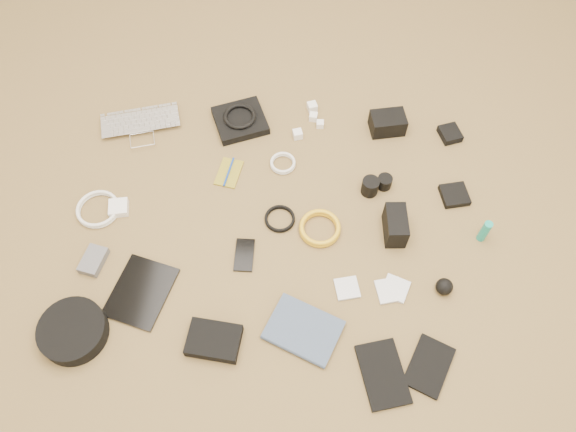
# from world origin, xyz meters

# --- Properties ---
(laptop) EXTENTS (0.34, 0.28, 0.02)m
(laptop) POSITION_xyz_m (-0.52, 0.36, 0.01)
(laptop) COLOR silver
(laptop) RESTS_ON ground
(headphone_pouch) EXTENTS (0.24, 0.23, 0.03)m
(headphone_pouch) POSITION_xyz_m (-0.16, 0.44, 0.02)
(headphone_pouch) COLOR black
(headphone_pouch) RESTS_ON ground
(headphones) EXTENTS (0.16, 0.16, 0.02)m
(headphones) POSITION_xyz_m (-0.16, 0.44, 0.04)
(headphones) COLOR black
(headphones) RESTS_ON headphone_pouch
(charger_a) EXTENTS (0.04, 0.04, 0.03)m
(charger_a) POSITION_xyz_m (0.11, 0.53, 0.02)
(charger_a) COLOR white
(charger_a) RESTS_ON ground
(charger_b) EXTENTS (0.03, 0.03, 0.03)m
(charger_b) POSITION_xyz_m (0.14, 0.45, 0.01)
(charger_b) COLOR white
(charger_b) RESTS_ON ground
(charger_c) EXTENTS (0.03, 0.03, 0.03)m
(charger_c) POSITION_xyz_m (0.11, 0.48, 0.01)
(charger_c) COLOR white
(charger_c) RESTS_ON ground
(charger_d) EXTENTS (0.04, 0.04, 0.03)m
(charger_d) POSITION_xyz_m (0.06, 0.39, 0.02)
(charger_d) COLOR white
(charger_d) RESTS_ON ground
(dslr_camera) EXTENTS (0.14, 0.11, 0.07)m
(dslr_camera) POSITION_xyz_m (0.39, 0.46, 0.04)
(dslr_camera) COLOR black
(dslr_camera) RESTS_ON ground
(lens_pouch) EXTENTS (0.10, 0.10, 0.03)m
(lens_pouch) POSITION_xyz_m (0.63, 0.45, 0.01)
(lens_pouch) COLOR black
(lens_pouch) RESTS_ON ground
(notebook_olive) EXTENTS (0.09, 0.13, 0.01)m
(notebook_olive) POSITION_xyz_m (-0.17, 0.20, 0.00)
(notebook_olive) COLOR olive
(notebook_olive) RESTS_ON ground
(pen_blue) EXTENTS (0.02, 0.12, 0.01)m
(pen_blue) POSITION_xyz_m (-0.17, 0.20, 0.01)
(pen_blue) COLOR #143BA4
(pen_blue) RESTS_ON notebook_olive
(cable_white_a) EXTENTS (0.12, 0.12, 0.01)m
(cable_white_a) POSITION_xyz_m (0.02, 0.26, 0.01)
(cable_white_a) COLOR white
(cable_white_a) RESTS_ON ground
(lens_a) EXTENTS (0.07, 0.07, 0.06)m
(lens_a) POSITION_xyz_m (0.33, 0.17, 0.03)
(lens_a) COLOR black
(lens_a) RESTS_ON ground
(lens_b) EXTENTS (0.06, 0.06, 0.05)m
(lens_b) POSITION_xyz_m (0.38, 0.20, 0.02)
(lens_b) COLOR black
(lens_b) RESTS_ON ground
(card_reader) EXTENTS (0.11, 0.11, 0.02)m
(card_reader) POSITION_xyz_m (0.63, 0.18, 0.01)
(card_reader) COLOR black
(card_reader) RESTS_ON ground
(power_brick) EXTENTS (0.08, 0.08, 0.03)m
(power_brick) POSITION_xyz_m (-0.53, 0.02, 0.01)
(power_brick) COLOR white
(power_brick) RESTS_ON ground
(cable_white_b) EXTENTS (0.18, 0.18, 0.01)m
(cable_white_b) POSITION_xyz_m (-0.60, 0.01, 0.01)
(cable_white_b) COLOR white
(cable_white_b) RESTS_ON ground
(cable_black) EXTENTS (0.11, 0.11, 0.01)m
(cable_black) POSITION_xyz_m (0.03, 0.03, 0.00)
(cable_black) COLOR black
(cable_black) RESTS_ON ground
(cable_yellow) EXTENTS (0.15, 0.15, 0.02)m
(cable_yellow) POSITION_xyz_m (0.17, 0.00, 0.01)
(cable_yellow) COLOR yellow
(cable_yellow) RESTS_ON ground
(flash) EXTENTS (0.08, 0.13, 0.09)m
(flash) POSITION_xyz_m (0.42, 0.02, 0.05)
(flash) COLOR black
(flash) RESTS_ON ground
(lens_cleaner) EXTENTS (0.04, 0.04, 0.10)m
(lens_cleaner) POSITION_xyz_m (0.71, 0.02, 0.05)
(lens_cleaner) COLOR teal
(lens_cleaner) RESTS_ON ground
(battery_charger) EXTENTS (0.08, 0.11, 0.03)m
(battery_charger) POSITION_xyz_m (-0.56, -0.19, 0.01)
(battery_charger) COLOR #595A5E
(battery_charger) RESTS_ON ground
(tablet) EXTENTS (0.22, 0.26, 0.01)m
(tablet) POSITION_xyz_m (-0.38, -0.28, 0.00)
(tablet) COLOR black
(tablet) RESTS_ON ground
(phone) EXTENTS (0.07, 0.12, 0.01)m
(phone) POSITION_xyz_m (-0.07, -0.12, 0.00)
(phone) COLOR black
(phone) RESTS_ON ground
(filter_case_left) EXTENTS (0.09, 0.09, 0.01)m
(filter_case_left) POSITION_xyz_m (0.27, -0.20, 0.01)
(filter_case_left) COLOR silver
(filter_case_left) RESTS_ON ground
(filter_case_mid) EXTENTS (0.10, 0.10, 0.01)m
(filter_case_mid) POSITION_xyz_m (0.40, -0.20, 0.01)
(filter_case_mid) COLOR silver
(filter_case_mid) RESTS_ON ground
(filter_case_right) EXTENTS (0.10, 0.10, 0.01)m
(filter_case_right) POSITION_xyz_m (0.42, -0.19, 0.01)
(filter_case_right) COLOR silver
(filter_case_right) RESTS_ON ground
(air_blower) EXTENTS (0.07, 0.07, 0.05)m
(air_blower) POSITION_xyz_m (0.57, -0.18, 0.03)
(air_blower) COLOR black
(air_blower) RESTS_ON ground
(headphone_case) EXTENTS (0.21, 0.21, 0.06)m
(headphone_case) POSITION_xyz_m (-0.55, -0.43, 0.03)
(headphone_case) COLOR black
(headphone_case) RESTS_ON ground
(drive_case) EXTENTS (0.17, 0.12, 0.04)m
(drive_case) POSITION_xyz_m (-0.12, -0.42, 0.02)
(drive_case) COLOR black
(drive_case) RESTS_ON ground
(paperback) EXTENTS (0.26, 0.23, 0.02)m
(paperback) POSITION_xyz_m (0.11, -0.43, 0.01)
(paperback) COLOR #3D4E68
(paperback) RESTS_ON ground
(notebook_black_a) EXTENTS (0.17, 0.22, 0.01)m
(notebook_black_a) POSITION_xyz_m (0.39, -0.47, 0.01)
(notebook_black_a) COLOR black
(notebook_black_a) RESTS_ON ground
(notebook_black_b) EXTENTS (0.16, 0.20, 0.01)m
(notebook_black_b) POSITION_xyz_m (0.52, -0.43, 0.01)
(notebook_black_b) COLOR black
(notebook_black_b) RESTS_ON ground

